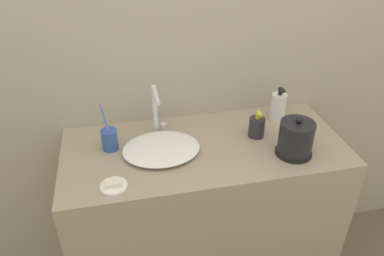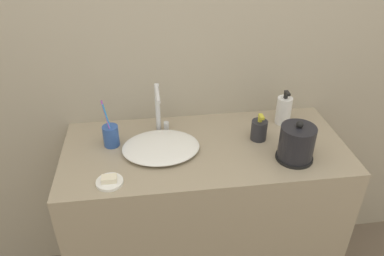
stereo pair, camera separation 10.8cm
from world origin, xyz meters
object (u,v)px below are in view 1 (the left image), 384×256
toothbrush_cup (110,139)px  shampoo_bottle (257,127)px  faucet (156,108)px  lotion_bottle (278,107)px  electric_kettle (296,140)px

toothbrush_cup → shampoo_bottle: size_ratio=1.75×
faucet → lotion_bottle: size_ratio=1.38×
lotion_bottle → faucet: bearing=-179.0°
toothbrush_cup → electric_kettle: bearing=-14.7°
toothbrush_cup → shampoo_bottle: toothbrush_cup is taller
lotion_bottle → shampoo_bottle: size_ratio=1.33×
faucet → electric_kettle: faucet is taller
lotion_bottle → shampoo_bottle: (-0.15, -0.12, -0.02)m
electric_kettle → faucet: bearing=153.1°
toothbrush_cup → lotion_bottle: bearing=6.1°
electric_kettle → shampoo_bottle: (-0.11, 0.16, -0.02)m
electric_kettle → toothbrush_cup: bearing=165.3°
electric_kettle → lotion_bottle: 0.29m
electric_kettle → shampoo_bottle: 0.19m
faucet → lotion_bottle: 0.59m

